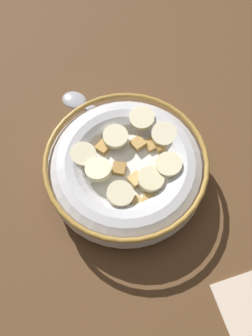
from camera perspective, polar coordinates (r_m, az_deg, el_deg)
name	(u,v)px	position (r cm, az deg, el deg)	size (l,w,h in cm)	color
ground_plane	(126,181)	(47.88, 0.00, -2.08)	(112.75, 112.75, 2.00)	brown
cereal_bowl	(126,169)	(44.44, 0.03, -0.10)	(19.17, 19.17, 5.58)	silver
spoon	(88,106)	(52.32, -5.83, 9.45)	(9.75, 13.47, 0.80)	#A5A5AD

